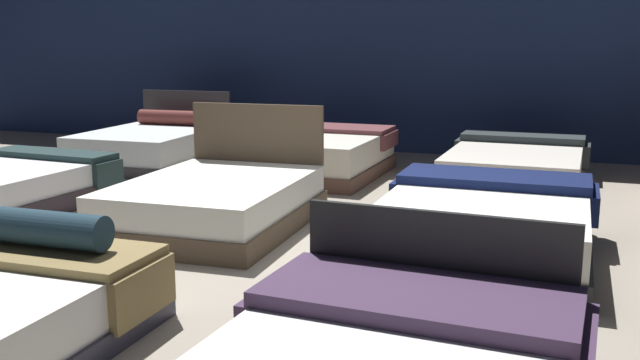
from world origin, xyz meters
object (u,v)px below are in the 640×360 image
at_px(bed_5, 217,202).
at_px(bed_8, 153,146).
at_px(bed_10, 515,168).
at_px(bed_9, 316,155).
at_px(bed_4, 2,188).
at_px(bed_6, 484,225).

xyz_separation_m(bed_5, bed_8, (-2.46, 2.73, 0.02)).
bearing_deg(bed_10, bed_9, -177.63).
relative_size(bed_4, bed_5, 0.96).
bearing_deg(bed_6, bed_5, 178.90).
relative_size(bed_5, bed_6, 1.04).
bearing_deg(bed_9, bed_8, 179.97).
bearing_deg(bed_10, bed_6, -88.89).
bearing_deg(bed_10, bed_5, -129.96).
relative_size(bed_5, bed_8, 0.97).
distance_m(bed_5, bed_8, 3.68).
height_order(bed_9, bed_10, bed_9).
bearing_deg(bed_9, bed_6, -47.83).
distance_m(bed_4, bed_6, 4.80).
bearing_deg(bed_5, bed_6, -3.50).
xyz_separation_m(bed_5, bed_9, (-0.03, 2.71, 0.03)).
xyz_separation_m(bed_4, bed_10, (4.80, 2.85, 0.02)).
xyz_separation_m(bed_8, bed_9, (2.43, -0.03, 0.01)).
distance_m(bed_6, bed_8, 5.60).
bearing_deg(bed_9, bed_10, 1.88).
bearing_deg(bed_5, bed_4, 179.80).
distance_m(bed_5, bed_10, 3.66).
relative_size(bed_4, bed_9, 1.02).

